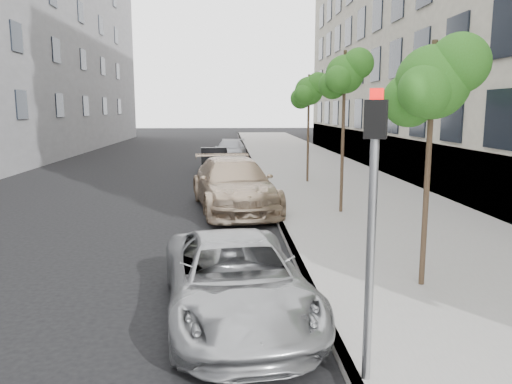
{
  "coord_description": "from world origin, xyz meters",
  "views": [
    {
      "loc": [
        -0.32,
        -7.0,
        3.3
      ],
      "look_at": [
        0.31,
        3.7,
        1.5
      ],
      "focal_mm": 35.0,
      "sensor_mm": 36.0,
      "label": 1
    }
  ],
  "objects": [
    {
      "name": "curb",
      "position": [
        1.18,
        24.0,
        0.07
      ],
      "size": [
        0.15,
        72.0,
        0.14
      ],
      "primitive_type": "cube",
      "color": "#9E9B93",
      "rests_on": "ground"
    },
    {
      "name": "sedan_rear",
      "position": [
        -0.1,
        25.04,
        0.65
      ],
      "size": [
        2.36,
        4.7,
        1.31
      ],
      "primitive_type": "imported",
      "rotation": [
        0.0,
        0.0,
        -0.12
      ],
      "color": "#95979C",
      "rests_on": "ground"
    },
    {
      "name": "minivan",
      "position": [
        -0.2,
        0.51,
        0.64
      ],
      "size": [
        2.67,
        4.83,
        1.28
      ],
      "primitive_type": "imported",
      "rotation": [
        0.0,
        0.0,
        0.12
      ],
      "color": "#9D9FA2",
      "rests_on": "ground"
    },
    {
      "name": "tree_mid",
      "position": [
        3.23,
        8.0,
        4.28
      ],
      "size": [
        1.53,
        1.33,
        4.92
      ],
      "color": "#38281C",
      "rests_on": "sidewalk"
    },
    {
      "name": "ground",
      "position": [
        0.0,
        0.0,
        0.0
      ],
      "size": [
        160.0,
        160.0,
        0.0
      ],
      "primitive_type": "plane",
      "color": "black",
      "rests_on": "ground"
    },
    {
      "name": "sedan_blue",
      "position": [
        -0.1,
        14.56,
        0.65
      ],
      "size": [
        1.64,
        3.83,
        1.29
      ],
      "primitive_type": "imported",
      "rotation": [
        0.0,
        0.0,
        0.03
      ],
      "color": "#101436",
      "rests_on": "ground"
    },
    {
      "name": "sidewalk",
      "position": [
        4.3,
        24.0,
        0.07
      ],
      "size": [
        6.4,
        72.0,
        0.14
      ],
      "primitive_type": "cube",
      "color": "gray",
      "rests_on": "ground"
    },
    {
      "name": "signal_pole",
      "position": [
        1.3,
        -1.62,
        2.23
      ],
      "size": [
        0.29,
        0.26,
        3.37
      ],
      "rotation": [
        0.0,
        0.0,
        -0.4
      ],
      "color": "#939699",
      "rests_on": "sidewalk"
    },
    {
      "name": "tree_near",
      "position": [
        3.23,
        1.5,
        3.74
      ],
      "size": [
        1.63,
        1.43,
        4.4
      ],
      "color": "#38281C",
      "rests_on": "sidewalk"
    },
    {
      "name": "tree_far",
      "position": [
        3.23,
        14.5,
        4.02
      ],
      "size": [
        1.59,
        1.39,
        4.68
      ],
      "color": "#38281C",
      "rests_on": "sidewalk"
    },
    {
      "name": "suv",
      "position": [
        -0.1,
        9.17,
        0.84
      ],
      "size": [
        3.2,
        6.08,
        1.68
      ],
      "primitive_type": "imported",
      "rotation": [
        0.0,
        0.0,
        0.15
      ],
      "color": "tan",
      "rests_on": "ground"
    },
    {
      "name": "sedan_black",
      "position": [
        -0.99,
        18.98,
        0.63
      ],
      "size": [
        1.59,
        3.93,
        1.27
      ],
      "primitive_type": "imported",
      "rotation": [
        0.0,
        0.0,
        0.06
      ],
      "color": "black",
      "rests_on": "ground"
    }
  ]
}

